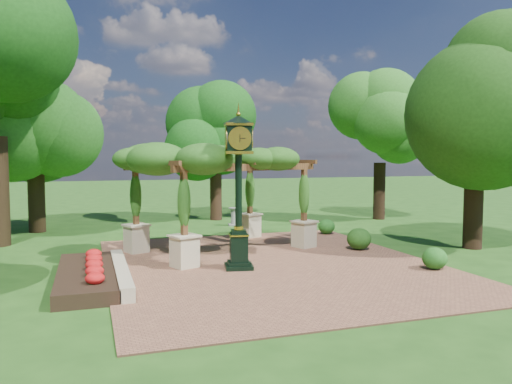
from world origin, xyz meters
name	(u,v)px	position (x,y,z in m)	size (l,w,h in m)	color
ground	(283,272)	(0.00, 0.00, 0.00)	(120.00, 120.00, 0.00)	#1E4714
brick_plaza	(271,264)	(0.00, 1.00, 0.02)	(10.00, 12.00, 0.04)	brown
border_wall	(121,273)	(-4.60, 0.50, 0.20)	(0.35, 5.00, 0.40)	#C6B793
flower_bed	(87,276)	(-5.50, 0.50, 0.18)	(1.50, 5.00, 0.36)	red
pedestal_clock	(239,177)	(-1.16, 0.68, 2.80)	(1.07, 1.07, 4.68)	black
pergola	(222,164)	(-0.84, 3.82, 3.12)	(7.01, 5.74, 3.81)	beige
sundial	(233,218)	(1.34, 9.98, 0.39)	(0.58, 0.58, 0.89)	gray
shrub_front	(435,258)	(4.36, -1.29, 0.37)	(0.73, 0.73, 0.66)	#1E5A19
shrub_mid	(359,239)	(3.84, 2.22, 0.43)	(0.87, 0.87, 0.78)	#1E4A14
shrub_back	(327,227)	(4.39, 5.91, 0.36)	(0.71, 0.71, 0.64)	#205D1B
tree_west_far	(34,114)	(-7.64, 10.83, 5.31)	(4.87, 4.87, 7.73)	black
tree_north	(216,135)	(1.08, 12.49, 4.57)	(3.59, 3.59, 6.68)	#382216
tree_east_far	(381,119)	(9.58, 9.94, 5.44)	(3.81, 3.81, 7.94)	black
tree_east_near	(477,95)	(8.07, 1.29, 5.64)	(4.95, 4.95, 8.20)	black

